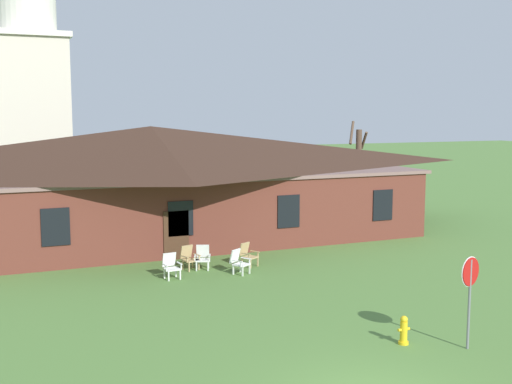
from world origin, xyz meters
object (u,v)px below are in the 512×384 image
Objects in this scene: lawn_chair_left_end at (203,257)px; fire_hydrant at (404,331)px; lawn_chair_near_door at (189,257)px; lawn_chair_by_porch at (171,265)px; lawn_chair_middle at (239,261)px; lawn_chair_right_end at (248,254)px; stop_sign at (470,283)px.

fire_hydrant is (2.39, -10.07, -0.12)m from lawn_chair_left_end.
lawn_chair_by_porch is at bearing -134.00° from lawn_chair_near_door.
lawn_chair_near_door and lawn_chair_middle have the same top height.
lawn_chair_right_end is at bearing -8.20° from lawn_chair_left_end.
lawn_chair_near_door is at bearing 137.49° from lawn_chair_middle.
lawn_chair_near_door reaches higher than fire_hydrant.
lawn_chair_right_end is at bearing 11.05° from lawn_chair_by_porch.
lawn_chair_by_porch is 2.64m from lawn_chair_middle.
lawn_chair_middle is 1.21× the size of fire_hydrant.
lawn_chair_left_end is (0.52, -0.15, 0.00)m from lawn_chair_near_door.
fire_hydrant is at bearing -86.79° from lawn_chair_right_end.
lawn_chair_left_end is at bearing 30.73° from lawn_chair_by_porch.
stop_sign is 11.47m from lawn_chair_by_porch.
lawn_chair_by_porch is 3.46m from lawn_chair_right_end.
lawn_chair_near_door is 2.40m from lawn_chair_right_end.
lawn_chair_middle is 1.30m from lawn_chair_right_end.
lawn_chair_by_porch reaches higher than fire_hydrant.
lawn_chair_left_end is 1.00× the size of lawn_chair_middle.
lawn_chair_near_door is (1.04, 1.07, 0.00)m from lawn_chair_by_porch.
lawn_chair_by_porch is at bearing 172.00° from lawn_chair_middle.
lawn_chair_by_porch is 9.96m from fire_hydrant.
lawn_chair_left_end reaches higher than fire_hydrant.
lawn_chair_by_porch is 1.00× the size of lawn_chair_middle.
lawn_chair_near_door is 1.00× the size of lawn_chair_left_end.
lawn_chair_near_door is at bearing 170.12° from lawn_chair_right_end.
stop_sign is 3.16× the size of fire_hydrant.
lawn_chair_middle is (1.57, -1.44, 0.00)m from lawn_chair_near_door.
lawn_chair_near_door is 1.21× the size of fire_hydrant.
lawn_chair_by_porch is at bearing 117.73° from stop_sign.
stop_sign reaches higher than lawn_chair_right_end.
lawn_chair_near_door is 2.13m from lawn_chair_middle.
lawn_chair_left_end is at bearing -15.60° from lawn_chair_near_door.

